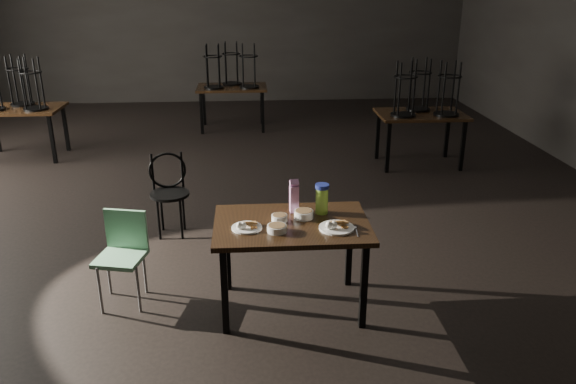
{
  "coord_description": "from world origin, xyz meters",
  "views": [
    {
      "loc": [
        0.44,
        -6.15,
        2.52
      ],
      "look_at": [
        0.75,
        -1.81,
        0.85
      ],
      "focal_mm": 35.0,
      "sensor_mm": 36.0,
      "label": 1
    }
  ],
  "objects": [
    {
      "name": "school_chair",
      "position": [
        -0.61,
        -2.0,
        0.46
      ],
      "size": [
        0.43,
        0.43,
        0.77
      ],
      "rotation": [
        0.0,
        0.0,
        -0.23
      ],
      "color": "#6FAD83",
      "rests_on": "ground"
    },
    {
      "name": "plate_right",
      "position": [
        1.07,
        -2.35,
        0.77
      ],
      "size": [
        0.27,
        0.27,
        0.09
      ],
      "color": "white",
      "rests_on": "main_table"
    },
    {
      "name": "plate_left",
      "position": [
        0.4,
        -2.3,
        0.77
      ],
      "size": [
        0.23,
        0.23,
        0.07
      ],
      "color": "white",
      "rests_on": "main_table"
    },
    {
      "name": "bg_table_right",
      "position": [
        2.84,
        1.36,
        0.78
      ],
      "size": [
        1.2,
        0.8,
        1.48
      ],
      "color": "black",
      "rests_on": "ground"
    },
    {
      "name": "bowl_far",
      "position": [
        0.85,
        -2.13,
        0.78
      ],
      "size": [
        0.15,
        0.15,
        0.06
      ],
      "color": "white",
      "rests_on": "main_table"
    },
    {
      "name": "bowl_near",
      "position": [
        0.66,
        -2.17,
        0.78
      ],
      "size": [
        0.12,
        0.12,
        0.05
      ],
      "color": "white",
      "rests_on": "main_table"
    },
    {
      "name": "bg_table_left",
      "position": [
        -2.89,
        2.11,
        0.78
      ],
      "size": [
        1.2,
        0.8,
        1.48
      ],
      "color": "black",
      "rests_on": "ground"
    },
    {
      "name": "juice_carton",
      "position": [
        0.78,
        -1.99,
        0.88
      ],
      "size": [
        0.07,
        0.07,
        0.28
      ],
      "color": "#8D1976",
      "rests_on": "main_table"
    },
    {
      "name": "bowl_big",
      "position": [
        0.63,
        -2.37,
        0.78
      ],
      "size": [
        0.15,
        0.15,
        0.05
      ],
      "color": "white",
      "rests_on": "main_table"
    },
    {
      "name": "bentwood_chair",
      "position": [
        -0.4,
        -0.68,
        0.5
      ],
      "size": [
        0.42,
        0.41,
        0.84
      ],
      "rotation": [
        0.0,
        0.0,
        0.17
      ],
      "color": "black",
      "rests_on": "ground"
    },
    {
      "name": "water_bottle",
      "position": [
        1.0,
        -2.04,
        0.88
      ],
      "size": [
        0.12,
        0.12,
        0.24
      ],
      "color": "#99D63F",
      "rests_on": "main_table"
    },
    {
      "name": "spoon",
      "position": [
        1.22,
        -2.35,
        0.75
      ],
      "size": [
        0.05,
        0.2,
        0.01
      ],
      "color": "silver",
      "rests_on": "main_table"
    },
    {
      "name": "bg_table_far",
      "position": [
        0.16,
        3.6,
        0.78
      ],
      "size": [
        1.2,
        0.8,
        1.48
      ],
      "color": "black",
      "rests_on": "ground"
    },
    {
      "name": "main_table",
      "position": [
        0.75,
        -2.21,
        0.67
      ],
      "size": [
        1.2,
        0.8,
        0.75
      ],
      "color": "black",
      "rests_on": "ground"
    }
  ]
}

